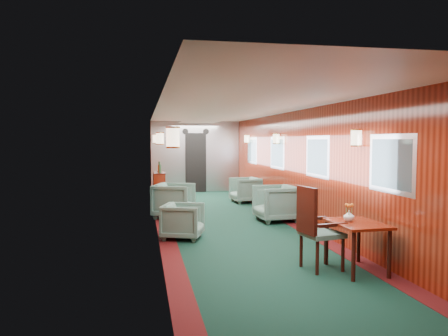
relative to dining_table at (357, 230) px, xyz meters
name	(u,v)px	position (x,y,z in m)	size (l,w,h in m)	color
room	(230,146)	(-1.05, 3.43, 1.07)	(12.00, 12.10, 2.40)	#0D3023
bulkhead	(196,157)	(-1.05, 9.34, 0.62)	(2.98, 0.17, 2.39)	#AEB0B5
windows_right	(294,155)	(0.43, 3.68, 0.89)	(0.02, 8.60, 0.80)	silver
wall_sconces	(225,139)	(-1.05, 3.99, 1.23)	(2.97, 7.97, 0.25)	#FFF0C6
dining_table	(357,230)	(0.00, 0.00, 0.00)	(0.65, 0.91, 0.67)	maroon
side_chair	(315,225)	(-0.53, 0.15, 0.06)	(0.59, 0.61, 1.14)	#204B47
credenza	(159,189)	(-2.39, 6.40, -0.10)	(0.32, 1.02, 1.19)	maroon
flower_vase	(349,216)	(-0.08, 0.07, 0.18)	(0.14, 0.14, 0.15)	silver
armchair_left_near	(183,221)	(-2.12, 2.38, -0.24)	(0.68, 0.70, 0.63)	#204B47
armchair_left_far	(174,200)	(-2.12, 4.54, -0.17)	(0.84, 0.86, 0.78)	#204B47
armchair_right_near	(276,203)	(0.03, 3.69, -0.17)	(0.84, 0.86, 0.79)	#204B47
armchair_right_far	(245,190)	(0.03, 6.59, -0.21)	(0.76, 0.78, 0.71)	#204B47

